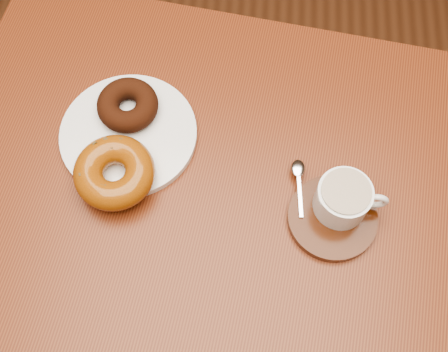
# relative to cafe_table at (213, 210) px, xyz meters

# --- Properties ---
(cafe_table) EXTENTS (0.94, 0.76, 0.80)m
(cafe_table) POSITION_rel_cafe_table_xyz_m (0.00, 0.00, 0.00)
(cafe_table) COLOR brown
(cafe_table) RESTS_ON ground
(donut_plate) EXTENTS (0.27, 0.27, 0.01)m
(donut_plate) POSITION_rel_cafe_table_xyz_m (-0.14, 0.07, 0.13)
(donut_plate) COLOR white
(donut_plate) RESTS_ON cafe_table
(donut_cinnamon) EXTENTS (0.12, 0.12, 0.04)m
(donut_cinnamon) POSITION_rel_cafe_table_xyz_m (-0.14, 0.10, 0.16)
(donut_cinnamon) COLOR black
(donut_cinnamon) RESTS_ON donut_plate
(donut_caramel) EXTENTS (0.12, 0.12, 0.04)m
(donut_caramel) POSITION_rel_cafe_table_xyz_m (-0.14, -0.01, 0.16)
(donut_caramel) COLOR #914B0F
(donut_caramel) RESTS_ON donut_plate
(saucer) EXTENTS (0.13, 0.13, 0.01)m
(saucer) POSITION_rel_cafe_table_xyz_m (0.18, -0.05, 0.14)
(saucer) COLOR #3A1708
(saucer) RESTS_ON cafe_table
(coffee_cup) EXTENTS (0.10, 0.08, 0.06)m
(coffee_cup) POSITION_rel_cafe_table_xyz_m (0.19, -0.03, 0.17)
(coffee_cup) COLOR white
(coffee_cup) RESTS_ON saucer
(teaspoon) EXTENTS (0.02, 0.09, 0.01)m
(teaspoon) POSITION_rel_cafe_table_xyz_m (0.13, 0.01, 0.15)
(teaspoon) COLOR silver
(teaspoon) RESTS_ON saucer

